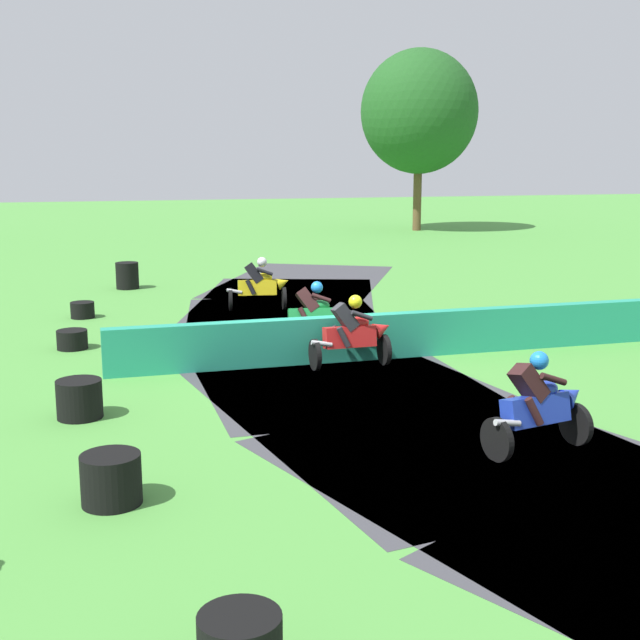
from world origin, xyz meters
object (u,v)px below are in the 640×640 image
Objects in this scene: motorcycle_chase_green at (315,315)px; tire_stack_mid_a at (82,310)px; tire_stack_near at (127,276)px; motorcycle_fourth_blue at (539,404)px; motorcycle_trailing_red at (353,333)px; tire_stack_far at (79,399)px; tire_stack_extra_a at (111,479)px; tire_stack_mid_b at (72,340)px; motorcycle_lead_yellow at (260,285)px.

motorcycle_chase_green is 6.53m from tire_stack_mid_a.
motorcycle_chase_green reaches higher than tire_stack_near.
tire_stack_mid_a is at bearing 118.57° from motorcycle_fourth_blue.
motorcycle_chase_green is 7.30m from motorcycle_fourth_blue.
motorcycle_chase_green is 1.02× the size of motorcycle_trailing_red.
tire_stack_near is 1.37× the size of tire_stack_mid_a.
motorcycle_fourth_blue is 6.90m from tire_stack_far.
motorcycle_fourth_blue is 2.38× the size of tire_stack_extra_a.
tire_stack_near is 16.31m from tire_stack_extra_a.
motorcycle_trailing_red reaches higher than tire_stack_mid_b.
tire_stack_near is 12.87m from tire_stack_far.
tire_stack_mid_a is (-6.24, 11.47, -0.45)m from motorcycle_fourth_blue.
tire_stack_mid_b is at bearing -143.73° from motorcycle_lead_yellow.
motorcycle_lead_yellow is 1.02× the size of motorcycle_trailing_red.
motorcycle_lead_yellow is at bearing 71.32° from tire_stack_extra_a.
motorcycle_fourth_blue reaches higher than motorcycle_chase_green.
motorcycle_trailing_red is at bearing 21.37° from tire_stack_far.
motorcycle_fourth_blue reaches higher than tire_stack_mid_a.
tire_stack_mid_a is 11.85m from tire_stack_extra_a.
tire_stack_near is 1.14× the size of tire_stack_far.
motorcycle_chase_green reaches higher than tire_stack_far.
tire_stack_mid_b is at bearing -92.56° from tire_stack_mid_a.
tire_stack_far is at bearing -139.72° from motorcycle_chase_green.
tire_stack_far reaches higher than tire_stack_mid_b.
motorcycle_chase_green is at bearing 100.59° from motorcycle_fourth_blue.
motorcycle_fourth_blue reaches higher than tire_stack_mid_b.
motorcycle_lead_yellow reaches higher than tire_stack_mid_b.
motorcycle_trailing_red is at bearing 102.55° from motorcycle_fourth_blue.
tire_stack_near is at bearing 84.82° from tire_stack_far.
motorcycle_trailing_red is (0.21, -2.11, 0.03)m from motorcycle_chase_green.
motorcycle_lead_yellow is at bearing 36.27° from tire_stack_mid_b.
motorcycle_fourth_blue is (1.13, -5.07, -0.01)m from motorcycle_trailing_red.
tire_stack_mid_a is (-4.90, 4.29, -0.43)m from motorcycle_chase_green.
tire_stack_extra_a is (0.51, -11.84, 0.10)m from tire_stack_mid_a.
tire_stack_mid_a is at bearing -105.69° from tire_stack_near.
motorcycle_lead_yellow is 1.00× the size of motorcycle_chase_green.
tire_stack_near is at bearing 74.31° from tire_stack_mid_a.
motorcycle_fourth_blue is (1.74, -11.42, -0.01)m from motorcycle_lead_yellow.
motorcycle_lead_yellow is 11.55m from motorcycle_fourth_blue.
tire_stack_far and tire_stack_extra_a have the same top height.
tire_stack_near is 4.63m from tire_stack_mid_a.
motorcycle_trailing_red is 5.19m from motorcycle_fourth_blue.
motorcycle_lead_yellow reaches higher than motorcycle_fourth_blue.
motorcycle_lead_yellow is 12.45m from tire_stack_extra_a.
tire_stack_far is at bearing -89.38° from tire_stack_mid_a.
motorcycle_chase_green is (0.40, -4.24, -0.03)m from motorcycle_lead_yellow.
tire_stack_mid_b is (-0.15, -3.46, 0.00)m from tire_stack_mid_a.
tire_stack_near reaches higher than tire_stack_extra_a.
motorcycle_trailing_red is 7.14m from tire_stack_extra_a.
motorcycle_chase_green is 9.47m from tire_stack_near.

